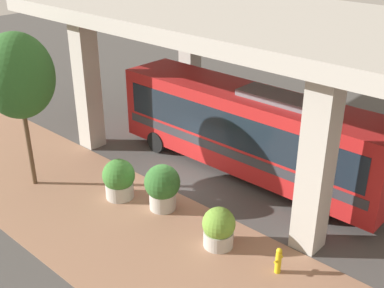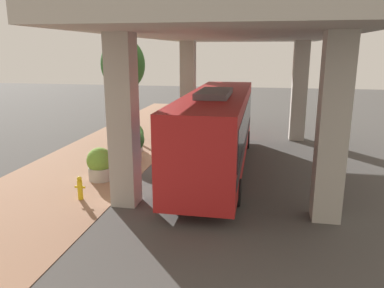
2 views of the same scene
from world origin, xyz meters
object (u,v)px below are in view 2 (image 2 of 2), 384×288
(planter_front, at_px, (132,137))
(street_tree_near, at_px, (123,64))
(fire_hydrant, at_px, (80,188))
(planter_back, at_px, (100,164))
(planter_middle, at_px, (131,143))
(bus, at_px, (217,126))

(planter_front, distance_m, street_tree_near, 5.43)
(fire_hydrant, relative_size, planter_back, 0.64)
(planter_front, bearing_deg, planter_back, -87.37)
(planter_front, bearing_deg, fire_hydrant, -86.73)
(planter_back, bearing_deg, planter_front, 92.63)
(planter_middle, xyz_separation_m, street_tree_near, (-2.26, 5.28, 3.69))
(planter_front, distance_m, planter_middle, 1.91)
(planter_middle, distance_m, street_tree_near, 6.82)
(planter_back, bearing_deg, street_tree_near, 102.94)
(fire_hydrant, bearing_deg, planter_back, 94.65)
(planter_back, height_order, street_tree_near, street_tree_near)
(planter_back, bearing_deg, fire_hydrant, -85.35)
(street_tree_near, bearing_deg, planter_back, -77.06)
(street_tree_near, bearing_deg, fire_hydrant, -78.78)
(planter_front, bearing_deg, planter_middle, -72.30)
(bus, bearing_deg, planter_middle, 171.48)
(bus, distance_m, fire_hydrant, 6.71)
(bus, height_order, planter_middle, bus)
(fire_hydrant, xyz_separation_m, planter_back, (-0.18, 2.23, 0.24))
(planter_front, height_order, street_tree_near, street_tree_near)
(planter_front, relative_size, planter_middle, 0.90)
(planter_middle, height_order, street_tree_near, street_tree_near)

